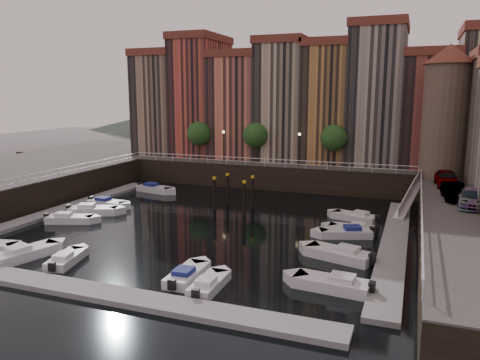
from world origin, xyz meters
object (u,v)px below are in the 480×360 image
at_px(boat_left_1, 69,219).
at_px(car_a, 446,179).
at_px(mooring_pilings, 235,194).
at_px(car_c, 471,199).
at_px(corner_tower, 446,110).
at_px(boat_left_2, 92,210).
at_px(gangway, 410,195).
at_px(car_b, 453,192).

distance_m(boat_left_1, car_a, 35.89).
xyz_separation_m(mooring_pilings, car_c, (21.54, -4.16, 2.04)).
distance_m(corner_tower, boat_left_1, 39.02).
relative_size(corner_tower, boat_left_2, 2.71).
height_order(corner_tower, gangway, corner_tower).
distance_m(gangway, car_c, 9.97).
bearing_deg(mooring_pilings, corner_tower, 24.43).
xyz_separation_m(mooring_pilings, boat_left_1, (-12.66, -10.12, -1.30)).
height_order(car_a, car_b, car_a).
bearing_deg(boat_left_1, corner_tower, 10.78).
xyz_separation_m(car_a, car_c, (1.41, -8.23, -0.11)).
height_order(corner_tower, boat_left_2, corner_tower).
bearing_deg(boat_left_1, car_a, 3.69).
distance_m(boat_left_2, car_c, 34.42).
bearing_deg(mooring_pilings, car_a, 11.41).
height_order(boat_left_1, car_a, car_a).
bearing_deg(car_a, boat_left_2, -166.33).
distance_m(boat_left_2, car_a, 34.66).
xyz_separation_m(gangway, boat_left_2, (-29.61, -11.31, -1.53)).
distance_m(corner_tower, gangway, 9.86).
relative_size(car_a, car_b, 1.08).
xyz_separation_m(gangway, car_b, (3.40, -6.44, 1.80)).
relative_size(corner_tower, car_c, 2.91).
xyz_separation_m(corner_tower, car_c, (1.66, -13.19, -6.51)).
bearing_deg(boat_left_2, boat_left_1, -112.11).
bearing_deg(corner_tower, boat_left_2, -154.07).
bearing_deg(mooring_pilings, gangway, 14.94).
xyz_separation_m(boat_left_2, car_a, (32.75, 10.84, 3.41)).
height_order(corner_tower, boat_left_1, corner_tower).
relative_size(boat_left_2, car_b, 1.17).
xyz_separation_m(boat_left_1, boat_left_2, (0.03, 3.35, 0.04)).
bearing_deg(mooring_pilings, car_c, -10.94).
height_order(mooring_pilings, boat_left_1, mooring_pilings).
bearing_deg(boat_left_1, gangway, 6.60).
height_order(car_a, car_c, car_a).
distance_m(gangway, boat_left_1, 33.10).
distance_m(mooring_pilings, car_a, 20.64).
xyz_separation_m(mooring_pilings, boat_left_2, (-12.62, -6.78, -1.26)).
bearing_deg(car_b, boat_left_2, -176.87).
height_order(gangway, boat_left_2, gangway).
distance_m(corner_tower, mooring_pilings, 23.45).
height_order(gangway, car_c, car_c).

